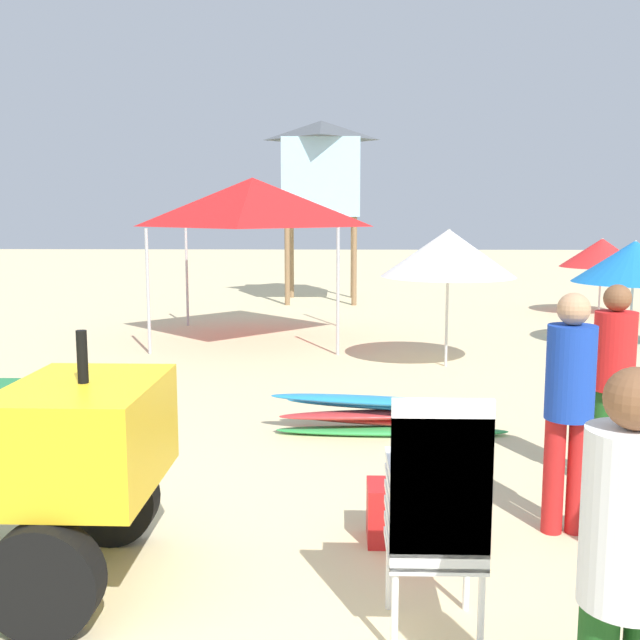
# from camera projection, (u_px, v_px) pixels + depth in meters

# --- Properties ---
(ground) EXTENTS (80.00, 80.00, 0.00)m
(ground) POSITION_uv_depth(u_px,v_px,m) (38.00, 621.00, 3.95)
(ground) COLOR beige
(stacked_plastic_chairs) EXTENTS (0.48, 0.48, 1.29)m
(stacked_plastic_chairs) POSITION_uv_depth(u_px,v_px,m) (437.00, 501.00, 3.66)
(stacked_plastic_chairs) COLOR white
(stacked_plastic_chairs) RESTS_ON ground
(surfboard_pile) EXTENTS (2.34, 0.73, 0.40)m
(surfboard_pile) POSITION_uv_depth(u_px,v_px,m) (385.00, 415.00, 7.26)
(surfboard_pile) COLOR green
(surfboard_pile) RESTS_ON ground
(lifeguard_near_left) EXTENTS (0.32, 0.32, 1.61)m
(lifeguard_near_left) POSITION_uv_depth(u_px,v_px,m) (613.00, 372.00, 5.78)
(lifeguard_near_left) COLOR #194C19
(lifeguard_near_left) RESTS_ON ground
(lifeguard_near_right) EXTENTS (0.32, 0.32, 1.63)m
(lifeguard_near_right) POSITION_uv_depth(u_px,v_px,m) (569.00, 398.00, 4.92)
(lifeguard_near_right) COLOR red
(lifeguard_near_right) RESTS_ON ground
(lifeguard_far_right) EXTENTS (0.32, 0.32, 1.64)m
(lifeguard_far_right) POSITION_uv_depth(u_px,v_px,m) (626.00, 565.00, 2.58)
(lifeguard_far_right) COLOR #194C19
(lifeguard_far_right) RESTS_ON ground
(popup_canopy) EXTENTS (2.93, 2.93, 2.73)m
(popup_canopy) POSITION_uv_depth(u_px,v_px,m) (253.00, 202.00, 12.48)
(popup_canopy) COLOR #B2B2B7
(popup_canopy) RESTS_ON ground
(lifeguard_tower) EXTENTS (1.98, 1.98, 4.30)m
(lifeguard_tower) POSITION_uv_depth(u_px,v_px,m) (322.00, 169.00, 17.75)
(lifeguard_tower) COLOR olive
(lifeguard_tower) RESTS_ON ground
(beach_umbrella_left) EXTENTS (1.87, 1.87, 1.92)m
(beach_umbrella_left) POSITION_uv_depth(u_px,v_px,m) (448.00, 253.00, 10.27)
(beach_umbrella_left) COLOR beige
(beach_umbrella_left) RESTS_ON ground
(beach_umbrella_mid) EXTENTS (1.73, 1.73, 1.61)m
(beach_umbrella_mid) POSITION_uv_depth(u_px,v_px,m) (602.00, 253.00, 15.71)
(beach_umbrella_mid) COLOR beige
(beach_umbrella_mid) RESTS_ON ground
(beach_umbrella_far) EXTENTS (1.93, 1.93, 1.71)m
(beach_umbrella_far) POSITION_uv_depth(u_px,v_px,m) (634.00, 262.00, 11.91)
(beach_umbrella_far) COLOR beige
(beach_umbrella_far) RESTS_ON ground
(cooler_box) EXTENTS (0.56, 0.32, 0.39)m
(cooler_box) POSITION_uv_depth(u_px,v_px,m) (410.00, 513.00, 4.89)
(cooler_box) COLOR red
(cooler_box) RESTS_ON ground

